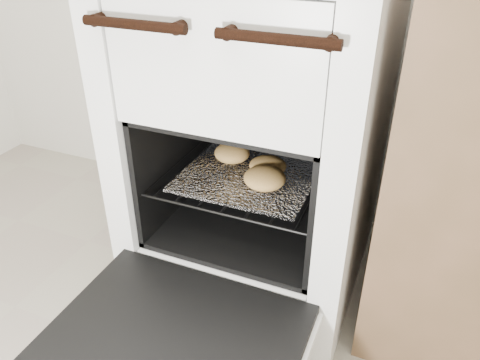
% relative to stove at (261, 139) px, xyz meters
% --- Properties ---
extents(stove, '(0.63, 0.71, 0.97)m').
position_rel_stove_xyz_m(stove, '(0.00, 0.00, 0.00)').
color(stove, white).
rests_on(stove, ground).
extents(oven_door, '(0.57, 0.44, 0.04)m').
position_rel_stove_xyz_m(oven_door, '(0.00, -0.54, -0.26)').
color(oven_door, black).
rests_on(oven_door, stove).
extents(oven_rack, '(0.46, 0.44, 0.01)m').
position_rel_stove_xyz_m(oven_rack, '(-0.00, -0.07, -0.08)').
color(oven_rack, black).
rests_on(oven_rack, stove).
extents(foil_sheet, '(0.36, 0.32, 0.01)m').
position_rel_stove_xyz_m(foil_sheet, '(-0.00, -0.09, -0.07)').
color(foil_sheet, white).
rests_on(foil_sheet, oven_rack).
extents(baked_rolls, '(0.25, 0.21, 0.05)m').
position_rel_stove_xyz_m(baked_rolls, '(0.01, -0.08, -0.04)').
color(baked_rolls, '#DAAF57').
rests_on(baked_rolls, foil_sheet).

